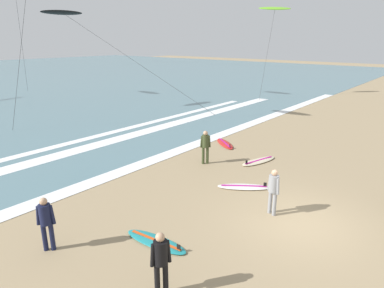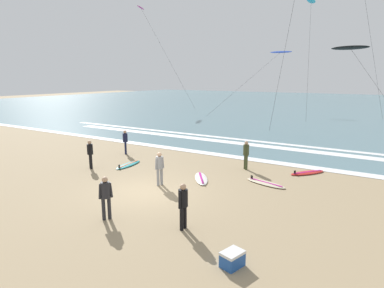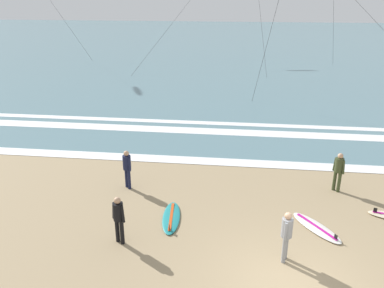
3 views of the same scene
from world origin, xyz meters
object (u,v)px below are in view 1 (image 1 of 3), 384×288
object	(u,v)px
surfer_background_far	(273,188)
surfboard_right_spare	(156,241)
surfer_left_near	(161,258)
surfboard_near_water	(259,161)
kite_black_high_right	(63,13)
kite_lime_high_left	(275,9)
surfboard_left_pile	(244,187)
surfboard_foreground_flat	(225,144)
surfer_foreground_main	(46,219)
surfer_right_near	(205,144)

from	to	relation	value
surfer_background_far	surfboard_right_spare	bearing A→B (deg)	153.71
surfer_left_near	surfboard_near_water	xyz separation A→B (m)	(9.24, 2.53, -0.91)
surfboard_near_water	kite_black_high_right	distance (m)	19.28
surfboard_near_water	kite_lime_high_left	size ratio (longest dim) A/B	0.25
surfboard_left_pile	surfboard_foreground_flat	xyz separation A→B (m)	(4.32, 3.81, 0.00)
surfer_background_far	surfboard_near_water	xyz separation A→B (m)	(4.22, 2.79, -0.91)
surfboard_left_pile	kite_black_high_right	size ratio (longest dim) A/B	0.19
surfer_foreground_main	kite_black_high_right	bearing A→B (deg)	56.12
surfboard_left_pile	surfer_left_near	bearing A→B (deg)	-166.16
kite_black_high_right	surfboard_near_water	bearing A→B (deg)	-93.82
surfer_foreground_main	surfboard_right_spare	xyz separation A→B (m)	(2.11, -2.06, -0.91)
surfer_left_near	surfboard_left_pile	size ratio (longest dim) A/B	0.78
surfer_background_far	surfboard_right_spare	xyz separation A→B (m)	(-3.67, 1.81, -0.91)
surfer_foreground_main	surfer_right_near	xyz separation A→B (m)	(8.21, 0.77, 0.00)
surfer_foreground_main	surfboard_foreground_flat	world-z (taller)	surfer_foreground_main
surfboard_foreground_flat	kite_black_high_right	size ratio (longest dim) A/B	0.19
surfboard_near_water	kite_black_high_right	bearing A→B (deg)	86.18
surfboard_right_spare	kite_black_high_right	world-z (taller)	kite_black_high_right
surfer_left_near	surfer_background_far	bearing A→B (deg)	-2.97
surfboard_near_water	surfboard_left_pile	xyz separation A→B (m)	(-3.00, -0.99, 0.00)
surfer_background_far	surfboard_left_pile	world-z (taller)	surfer_background_far
surfboard_left_pile	surfboard_foreground_flat	size ratio (longest dim) A/B	1.01
surfboard_left_pile	kite_black_high_right	world-z (taller)	kite_black_high_right
surfboard_right_spare	surfer_right_near	bearing A→B (deg)	24.88
surfboard_left_pile	surfboard_foreground_flat	distance (m)	5.76
surfer_right_near	surfer_left_near	distance (m)	8.64
surfboard_left_pile	kite_black_high_right	xyz separation A→B (m)	(4.18, 18.74, 7.45)
surfer_right_near	surfer_left_near	world-z (taller)	same
surfboard_foreground_flat	kite_black_high_right	world-z (taller)	kite_black_high_right
surfboard_right_spare	kite_black_high_right	xyz separation A→B (m)	(9.08, 18.72, 7.45)
surfer_foreground_main	surfboard_right_spare	distance (m)	3.09
surfboard_foreground_flat	kite_black_high_right	bearing A→B (deg)	90.50
surfboard_near_water	kite_black_high_right	xyz separation A→B (m)	(1.19, 17.75, 7.45)
surfboard_left_pile	surfer_foreground_main	bearing A→B (deg)	163.48
surfer_right_near	surfboard_right_spare	world-z (taller)	surfer_right_near
kite_lime_high_left	kite_black_high_right	distance (m)	19.05
surfer_right_near	surfboard_foreground_flat	xyz separation A→B (m)	(3.11, 0.97, -0.91)
surfboard_foreground_flat	kite_black_high_right	distance (m)	16.68
surfboard_foreground_flat	surfer_foreground_main	bearing A→B (deg)	-171.27
surfer_background_far	kite_black_high_right	world-z (taller)	kite_black_high_right
surfer_right_near	surfboard_left_pile	bearing A→B (deg)	-112.99
surfboard_near_water	surfer_left_near	bearing A→B (deg)	-164.71
kite_black_high_right	surfboard_right_spare	bearing A→B (deg)	-115.87
surfer_foreground_main	surfboard_left_pile	size ratio (longest dim) A/B	0.78
surfer_foreground_main	surfboard_right_spare	bearing A→B (deg)	-44.35
surfer_foreground_main	kite_lime_high_left	xyz separation A→B (m)	(27.85, 7.46, 7.41)
surfer_foreground_main	surfer_right_near	bearing A→B (deg)	5.34
surfboard_left_pile	kite_lime_high_left	xyz separation A→B (m)	(20.85, 9.53, 8.32)
surfer_background_far	surfer_right_near	xyz separation A→B (m)	(2.43, 4.64, 0.00)
surfboard_near_water	surfboard_right_spare	xyz separation A→B (m)	(-7.89, -0.97, 0.00)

